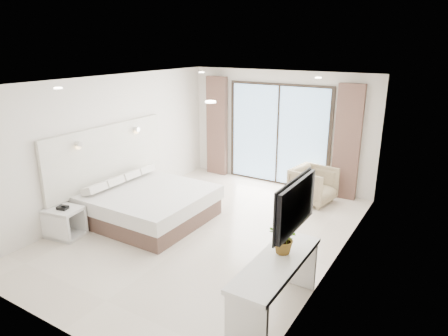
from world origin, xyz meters
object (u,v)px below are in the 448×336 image
at_px(bed, 149,204).
at_px(nightstand, 65,222).
at_px(armchair, 313,183).
at_px(console_desk, 276,276).

xyz_separation_m(bed, nightstand, (-0.78, -1.32, -0.04)).
height_order(bed, armchair, armchair).
bearing_deg(armchair, nightstand, 148.80).
height_order(console_desk, armchair, armchair).
relative_size(bed, nightstand, 3.27).
relative_size(bed, console_desk, 1.26).
distance_m(console_desk, armchair, 3.96).
distance_m(bed, console_desk, 3.55).
distance_m(nightstand, armchair, 4.99).
bearing_deg(armchair, console_desk, -158.73).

